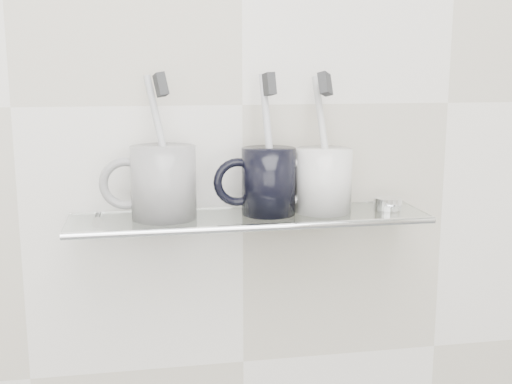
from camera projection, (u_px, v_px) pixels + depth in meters
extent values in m
plane|color=silver|center=(242.00, 105.00, 0.93)|extent=(2.50, 0.00, 2.50)
cube|color=silver|center=(250.00, 218.00, 0.90)|extent=(0.50, 0.12, 0.01)
cylinder|color=silver|center=(257.00, 228.00, 0.84)|extent=(0.50, 0.01, 0.01)
cylinder|color=silver|center=(98.00, 224.00, 0.91)|extent=(0.02, 0.03, 0.02)
cylinder|color=silver|center=(380.00, 212.00, 0.98)|extent=(0.02, 0.03, 0.02)
cylinder|color=silver|center=(164.00, 182.00, 0.87)|extent=(0.10, 0.10, 0.10)
torus|color=silver|center=(126.00, 184.00, 0.86)|extent=(0.07, 0.01, 0.07)
cylinder|color=#B8B8BA|center=(163.00, 145.00, 0.86)|extent=(0.05, 0.04, 0.19)
cube|color=#2F3032|center=(161.00, 85.00, 0.85)|extent=(0.02, 0.03, 0.04)
cylinder|color=black|center=(269.00, 181.00, 0.90)|extent=(0.10, 0.10, 0.09)
torus|color=black|center=(238.00, 182.00, 0.89)|extent=(0.07, 0.01, 0.07)
cylinder|color=silver|center=(269.00, 143.00, 0.89)|extent=(0.03, 0.04, 0.19)
cube|color=#2F3032|center=(269.00, 84.00, 0.87)|extent=(0.02, 0.03, 0.03)
cylinder|color=white|center=(323.00, 180.00, 0.91)|extent=(0.09, 0.09, 0.09)
torus|color=white|center=(291.00, 181.00, 0.90)|extent=(0.07, 0.01, 0.07)
cylinder|color=beige|center=(324.00, 141.00, 0.90)|extent=(0.03, 0.08, 0.18)
cube|color=#2F3032|center=(325.00, 84.00, 0.89)|extent=(0.02, 0.03, 0.04)
cylinder|color=silver|center=(388.00, 203.00, 0.94)|extent=(0.04, 0.04, 0.02)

